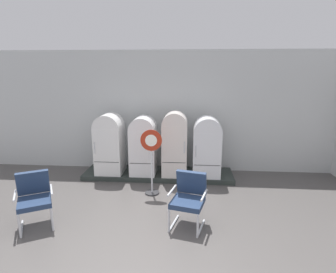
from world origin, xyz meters
TOP-DOWN VIEW (x-y plane):
  - ground at (0.00, 0.00)m, footprint 12.00×10.00m
  - back_wall at (0.00, 3.66)m, footprint 11.76×0.12m
  - display_plinth at (0.00, 3.02)m, footprint 3.83×0.95m
  - refrigerator_0 at (-1.23, 2.92)m, footprint 0.67×0.68m
  - refrigerator_1 at (-0.36, 2.90)m, footprint 0.63×0.66m
  - refrigerator_2 at (0.43, 2.88)m, footprint 0.61×0.61m
  - refrigerator_3 at (1.23, 2.91)m, footprint 0.68×0.68m
  - armchair_left at (-1.92, 0.55)m, footprint 0.78×0.81m
  - armchair_right at (0.80, 0.75)m, footprint 0.71×0.74m
  - sign_stand at (-0.02, 1.97)m, footprint 0.47×0.32m

SIDE VIEW (x-z plane):
  - ground at x=0.00m, z-range -0.05..0.00m
  - display_plinth at x=0.00m, z-range 0.00..0.12m
  - armchair_left at x=-1.92m, z-range 0.07..1.03m
  - armchair_right at x=0.80m, z-range 0.07..1.03m
  - sign_stand at x=-0.02m, z-range -0.01..1.47m
  - refrigerator_1 at x=-0.36m, z-range 0.16..1.64m
  - refrigerator_3 at x=1.23m, z-range 0.16..1.64m
  - refrigerator_0 at x=-1.23m, z-range 0.16..1.69m
  - refrigerator_2 at x=0.43m, z-range 0.17..1.77m
  - back_wall at x=0.00m, z-range 0.01..3.23m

